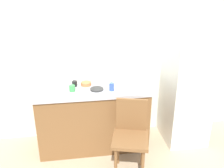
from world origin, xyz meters
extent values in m
cube|color=silver|center=(0.00, 1.00, 1.31)|extent=(4.80, 0.10, 2.62)
cube|color=brown|center=(-0.42, 0.65, 0.41)|extent=(1.42, 0.60, 0.83)
cube|color=#B7B7BC|center=(-0.42, 0.65, 0.85)|extent=(1.46, 0.64, 0.04)
cylinder|color=#B7B7BC|center=(-0.43, 0.90, 0.99)|extent=(0.02, 0.02, 0.25)
cube|color=silver|center=(0.86, 0.64, 0.76)|extent=(0.55, 0.63, 1.52)
cylinder|color=brown|center=(-0.23, -0.10, 0.23)|extent=(0.04, 0.04, 0.45)
cylinder|color=brown|center=(0.06, -0.18, 0.23)|extent=(0.04, 0.04, 0.45)
cylinder|color=brown|center=(-0.15, 0.19, 0.23)|extent=(0.04, 0.04, 0.45)
cylinder|color=brown|center=(0.14, 0.11, 0.23)|extent=(0.04, 0.04, 0.45)
cube|color=brown|center=(-0.05, 0.01, 0.47)|extent=(0.49, 0.49, 0.04)
cube|color=brown|center=(0.00, 0.19, 0.69)|extent=(0.36, 0.12, 0.40)
cube|color=white|center=(-0.07, 0.69, 0.89)|extent=(0.28, 0.20, 0.05)
cylinder|color=#C67042|center=(-0.49, 0.73, 0.89)|extent=(0.14, 0.14, 0.04)
cylinder|color=#2D2D2D|center=(-0.37, 0.56, 0.88)|extent=(0.17, 0.17, 0.02)
cylinder|color=green|center=(-0.67, 0.56, 0.90)|extent=(0.07, 0.07, 0.08)
cylinder|color=white|center=(-0.63, 0.82, 0.90)|extent=(0.06, 0.06, 0.07)
cylinder|color=blue|center=(-0.19, 0.51, 0.92)|extent=(0.06, 0.06, 0.10)
cylinder|color=black|center=(-0.64, 0.72, 0.90)|extent=(0.07, 0.07, 0.07)
camera|label=1|loc=(-0.60, -2.29, 2.11)|focal=39.68mm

